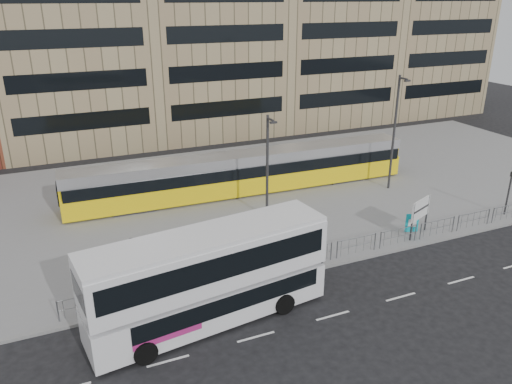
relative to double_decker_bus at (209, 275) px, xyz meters
name	(u,v)px	position (x,y,z in m)	size (l,w,h in m)	color
ground	(326,268)	(7.46, 2.00, -2.44)	(120.00, 120.00, 0.00)	black
plaza	(245,194)	(7.46, 14.00, -2.37)	(64.00, 24.00, 0.15)	gray
kerb	(325,266)	(7.46, 2.05, -2.37)	(64.00, 0.25, 0.17)	gray
building_row	(178,9)	(9.01, 36.27, 10.47)	(70.40, 18.40, 31.20)	brown
pedestrian_barrier	(352,242)	(9.46, 2.50, -1.46)	(32.07, 0.07, 1.10)	gray
road_markings	(384,301)	(8.46, -2.00, -2.44)	(62.00, 0.12, 0.01)	white
double_decker_bus	(209,275)	(0.00, 0.00, 0.00)	(11.53, 4.02, 4.51)	white
tram	(244,173)	(7.52, 14.24, -0.73)	(26.49, 3.34, 3.11)	yellow
station_sign	(420,210)	(14.72, 3.02, -0.59)	(2.00, 0.90, 2.46)	#2D2D30
ad_panel	(412,223)	(14.25, 3.10, -1.41)	(0.77, 0.35, 1.51)	#2D2D30
pedestrian	(277,221)	(6.59, 6.56, -1.34)	(0.69, 0.45, 1.89)	black
traffic_light_west	(133,259)	(-2.81, 3.42, -0.32)	(0.17, 0.21, 3.10)	#2D2D30
traffic_light_east	(509,188)	(22.42, 3.22, -0.32)	(0.22, 0.24, 3.10)	#2D2D30
lamp_post_west	(268,163)	(7.19, 9.31, 1.60)	(0.45, 1.04, 7.05)	#2D2D30
lamp_post_east	(395,129)	(18.19, 10.47, 2.46)	(0.45, 1.04, 8.74)	#2D2D30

